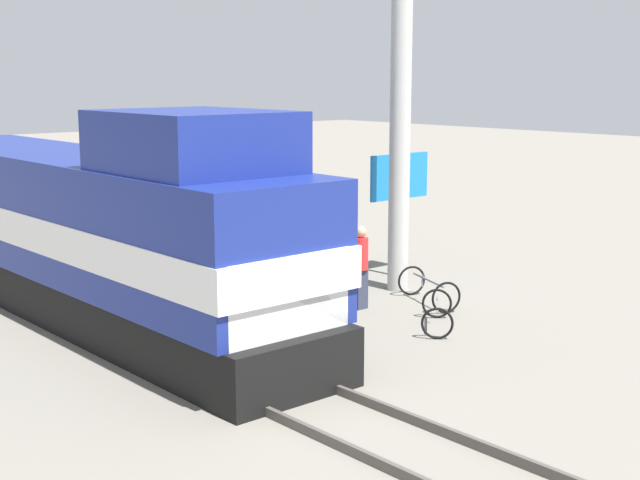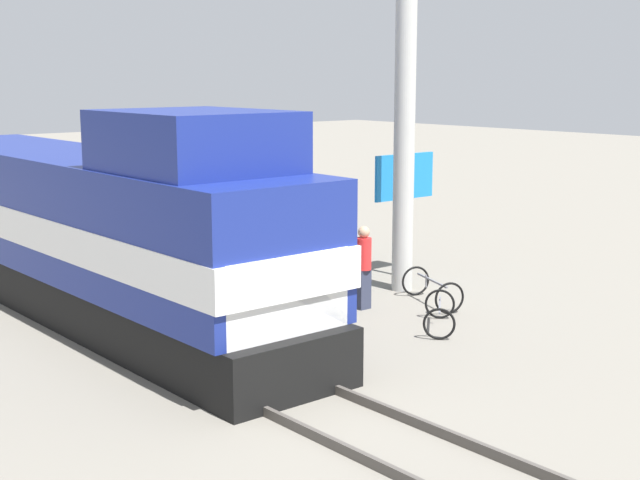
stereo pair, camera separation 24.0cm
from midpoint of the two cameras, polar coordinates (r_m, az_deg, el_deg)
ground_plane at (r=17.65m, az=-10.07°, el=-6.30°), size 120.00×120.00×0.00m
rail_near at (r=17.30m, az=-12.14°, el=-6.46°), size 0.08×33.46×0.15m
rail_far at (r=17.98m, az=-8.09°, el=-5.67°), size 0.08×33.46×0.15m
locomotive at (r=19.31m, az=-13.85°, el=0.71°), size 2.85×14.77×4.46m
utility_pole at (r=20.80m, az=5.81°, el=9.71°), size 1.80×0.49×9.48m
vendor_umbrella at (r=22.92m, az=-0.98°, el=3.30°), size 2.37×2.37×2.44m
billboard_sign at (r=22.39m, az=5.72°, el=3.51°), size 1.96×0.12×3.12m
shrub_cluster at (r=22.70m, az=-1.50°, el=-0.91°), size 1.11×1.11×1.11m
person_bystander at (r=19.40m, az=3.16°, el=-1.53°), size 0.34×0.34×1.84m
bicycle at (r=20.07m, az=7.51°, el=-3.11°), size 1.28×1.89×0.69m
bicycle_spare at (r=18.19m, az=8.03°, el=-4.65°), size 1.60×1.53×0.63m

